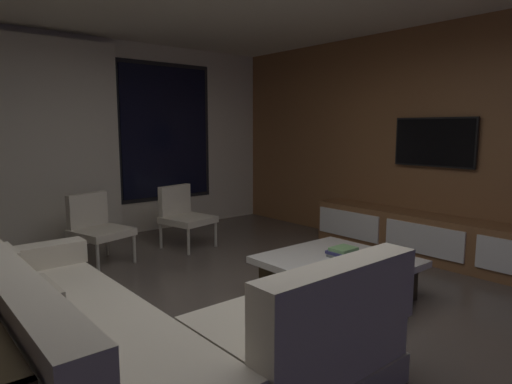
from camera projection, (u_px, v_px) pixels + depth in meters
name	position (u px, v px, depth m)	size (l,w,h in m)	color
floor	(252.00, 335.00, 3.28)	(9.20, 9.20, 0.00)	#564C44
back_wall_with_window	(71.00, 141.00, 5.79)	(6.60, 0.30, 2.70)	beige
media_wall	(460.00, 142.00, 5.04)	(0.12, 7.80, 2.70)	brown
sectional_couch	(132.00, 340.00, 2.59)	(1.98, 2.50, 0.82)	#B1A997
coffee_table	(337.00, 277.00, 4.00)	(1.16, 1.16, 0.36)	#362B19
book_stack_on_coffee_table	(343.00, 252.00, 4.03)	(0.24, 0.22, 0.08)	#5B605F
accent_chair_near_window	(183.00, 213.00, 5.70)	(0.65, 0.66, 0.78)	#B2ADA0
accent_chair_by_curtain	(96.00, 225.00, 5.00)	(0.67, 0.68, 0.78)	#B2ADA0
media_console	(437.00, 240.00, 5.05)	(0.46, 3.10, 0.52)	brown
mounted_tv	(434.00, 142.00, 5.16)	(0.05, 0.98, 0.57)	black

